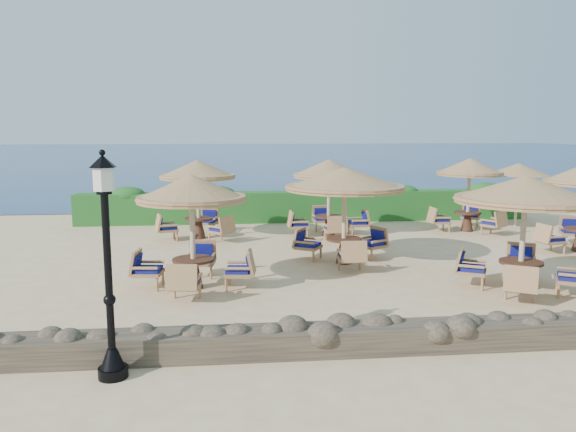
{
  "coord_description": "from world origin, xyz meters",
  "views": [
    {
      "loc": [
        -3.02,
        -14.93,
        3.66
      ],
      "look_at": [
        -1.45,
        0.26,
        1.3
      ],
      "focal_mm": 35.0,
      "sensor_mm": 36.0,
      "label": 1
    }
  ],
  "objects_px": {
    "lamp_post": "(108,276)",
    "cafe_set_3": "(198,184)",
    "cafe_set_5": "(469,182)",
    "cafe_set_1": "(345,191)",
    "cafe_set_4": "(329,186)",
    "cafe_set_2": "(525,209)",
    "extra_parasol": "(518,169)",
    "cafe_set_0": "(192,214)"
  },
  "relations": [
    {
      "from": "cafe_set_2",
      "to": "cafe_set_5",
      "type": "relative_size",
      "value": 1.13
    },
    {
      "from": "cafe_set_1",
      "to": "cafe_set_4",
      "type": "xyz_separation_m",
      "value": [
        0.29,
        4.06,
        -0.27
      ]
    },
    {
      "from": "cafe_set_5",
      "to": "extra_parasol",
      "type": "bearing_deg",
      "value": 19.93
    },
    {
      "from": "cafe_set_3",
      "to": "cafe_set_4",
      "type": "distance_m",
      "value": 4.46
    },
    {
      "from": "extra_parasol",
      "to": "cafe_set_4",
      "type": "bearing_deg",
      "value": -170.96
    },
    {
      "from": "extra_parasol",
      "to": "cafe_set_4",
      "type": "distance_m",
      "value": 7.54
    },
    {
      "from": "cafe_set_3",
      "to": "extra_parasol",
      "type": "bearing_deg",
      "value": 5.82
    },
    {
      "from": "lamp_post",
      "to": "cafe_set_3",
      "type": "relative_size",
      "value": 1.22
    },
    {
      "from": "extra_parasol",
      "to": "cafe_set_2",
      "type": "relative_size",
      "value": 0.77
    },
    {
      "from": "cafe_set_1",
      "to": "cafe_set_2",
      "type": "height_order",
      "value": "same"
    },
    {
      "from": "cafe_set_0",
      "to": "lamp_post",
      "type": "bearing_deg",
      "value": -100.9
    },
    {
      "from": "lamp_post",
      "to": "cafe_set_3",
      "type": "distance_m",
      "value": 10.81
    },
    {
      "from": "cafe_set_0",
      "to": "cafe_set_4",
      "type": "height_order",
      "value": "same"
    },
    {
      "from": "cafe_set_3",
      "to": "cafe_set_0",
      "type": "bearing_deg",
      "value": -88.12
    },
    {
      "from": "cafe_set_0",
      "to": "cafe_set_4",
      "type": "bearing_deg",
      "value": 55.21
    },
    {
      "from": "lamp_post",
      "to": "cafe_set_0",
      "type": "distance_m",
      "value": 4.78
    },
    {
      "from": "cafe_set_2",
      "to": "lamp_post",
      "type": "bearing_deg",
      "value": -156.23
    },
    {
      "from": "cafe_set_1",
      "to": "cafe_set_3",
      "type": "xyz_separation_m",
      "value": [
        -4.17,
        4.03,
        -0.16
      ]
    },
    {
      "from": "cafe_set_1",
      "to": "cafe_set_3",
      "type": "height_order",
      "value": "same"
    },
    {
      "from": "cafe_set_1",
      "to": "cafe_set_3",
      "type": "relative_size",
      "value": 1.21
    },
    {
      "from": "cafe_set_4",
      "to": "extra_parasol",
      "type": "bearing_deg",
      "value": 9.04
    },
    {
      "from": "cafe_set_5",
      "to": "cafe_set_1",
      "type": "bearing_deg",
      "value": -141.05
    },
    {
      "from": "extra_parasol",
      "to": "cafe_set_0",
      "type": "relative_size",
      "value": 0.84
    },
    {
      "from": "cafe_set_2",
      "to": "cafe_set_3",
      "type": "bearing_deg",
      "value": 136.95
    },
    {
      "from": "cafe_set_4",
      "to": "cafe_set_5",
      "type": "height_order",
      "value": "same"
    },
    {
      "from": "cafe_set_4",
      "to": "cafe_set_2",
      "type": "bearing_deg",
      "value": -66.14
    },
    {
      "from": "extra_parasol",
      "to": "cafe_set_0",
      "type": "bearing_deg",
      "value": -147.98
    },
    {
      "from": "lamp_post",
      "to": "cafe_set_0",
      "type": "bearing_deg",
      "value": 79.1
    },
    {
      "from": "cafe_set_5",
      "to": "lamp_post",
      "type": "bearing_deg",
      "value": -132.75
    },
    {
      "from": "cafe_set_4",
      "to": "cafe_set_5",
      "type": "distance_m",
      "value": 5.19
    },
    {
      "from": "cafe_set_1",
      "to": "cafe_set_4",
      "type": "relative_size",
      "value": 1.16
    },
    {
      "from": "extra_parasol",
      "to": "cafe_set_4",
      "type": "height_order",
      "value": "cafe_set_4"
    },
    {
      "from": "cafe_set_0",
      "to": "cafe_set_5",
      "type": "distance_m",
      "value": 11.45
    },
    {
      "from": "extra_parasol",
      "to": "cafe_set_3",
      "type": "bearing_deg",
      "value": -174.18
    },
    {
      "from": "cafe_set_5",
      "to": "cafe_set_4",
      "type": "bearing_deg",
      "value": -176.01
    },
    {
      "from": "cafe_set_5",
      "to": "cafe_set_3",
      "type": "bearing_deg",
      "value": -177.68
    },
    {
      "from": "cafe_set_4",
      "to": "cafe_set_5",
      "type": "bearing_deg",
      "value": 3.99
    },
    {
      "from": "lamp_post",
      "to": "cafe_set_0",
      "type": "relative_size",
      "value": 1.16
    },
    {
      "from": "cafe_set_0",
      "to": "cafe_set_1",
      "type": "height_order",
      "value": "same"
    },
    {
      "from": "cafe_set_0",
      "to": "cafe_set_2",
      "type": "relative_size",
      "value": 0.92
    },
    {
      "from": "cafe_set_4",
      "to": "lamp_post",
      "type": "bearing_deg",
      "value": -115.51
    },
    {
      "from": "cafe_set_0",
      "to": "cafe_set_1",
      "type": "relative_size",
      "value": 0.87
    }
  ]
}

